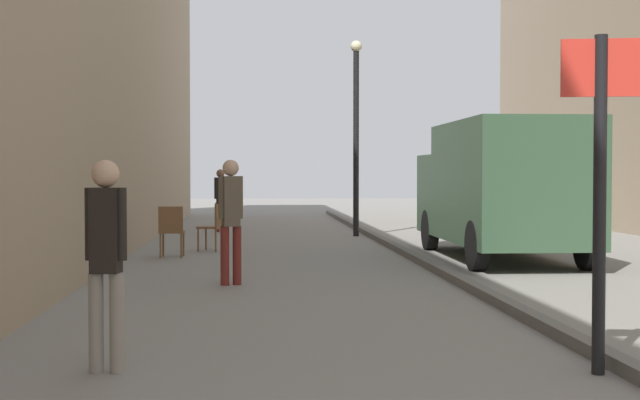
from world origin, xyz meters
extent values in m
plane|color=gray|center=(0.00, 12.00, 0.00)|extent=(80.00, 80.00, 0.00)
cube|color=#615F5B|center=(1.58, 12.00, 0.06)|extent=(0.16, 40.00, 0.12)
cylinder|color=maroon|center=(-1.66, 10.68, 0.41)|extent=(0.12, 0.12, 0.81)
cylinder|color=maroon|center=(-1.49, 10.73, 0.41)|extent=(0.12, 0.12, 0.81)
cube|color=brown|center=(-1.58, 10.71, 1.16)|extent=(0.27, 0.24, 0.69)
cylinder|color=brown|center=(-1.70, 10.67, 1.21)|extent=(0.10, 0.10, 0.59)
cylinder|color=brown|center=(-1.46, 10.74, 1.21)|extent=(0.10, 0.10, 0.59)
sphere|color=tan|center=(-1.58, 10.71, 1.62)|extent=(0.22, 0.22, 0.22)
cylinder|color=maroon|center=(-2.19, 21.74, 0.39)|extent=(0.11, 0.11, 0.77)
cylinder|color=maroon|center=(-2.03, 21.73, 0.39)|extent=(0.11, 0.11, 0.77)
cube|color=black|center=(-2.11, 21.73, 1.10)|extent=(0.22, 0.19, 0.66)
cylinder|color=black|center=(-2.23, 21.74, 1.15)|extent=(0.09, 0.09, 0.56)
cylinder|color=black|center=(-2.00, 21.73, 1.15)|extent=(0.09, 0.09, 0.56)
sphere|color=brown|center=(-2.11, 21.73, 1.53)|extent=(0.21, 0.21, 0.21)
cylinder|color=gray|center=(-2.49, 5.39, 0.39)|extent=(0.12, 0.12, 0.78)
cylinder|color=gray|center=(-2.33, 5.37, 0.39)|extent=(0.12, 0.12, 0.78)
cube|color=black|center=(-2.41, 5.38, 1.11)|extent=(0.24, 0.21, 0.66)
cylinder|color=black|center=(-2.53, 5.39, 1.15)|extent=(0.09, 0.09, 0.56)
cylinder|color=black|center=(-2.29, 5.36, 1.15)|extent=(0.09, 0.09, 0.56)
sphere|color=tan|center=(-2.41, 5.38, 1.54)|extent=(0.21, 0.21, 0.21)
cube|color=#335138|center=(3.15, 13.44, 1.39)|extent=(2.01, 3.95, 2.09)
cube|color=#335138|center=(3.17, 16.18, 1.12)|extent=(2.00, 1.55, 1.57)
cube|color=black|center=(3.17, 16.72, 1.47)|extent=(1.67, 0.05, 0.69)
cylinder|color=black|center=(2.27, 16.03, 0.40)|extent=(0.23, 0.80, 0.80)
cylinder|color=black|center=(4.06, 16.02, 0.40)|extent=(0.23, 0.80, 0.80)
cylinder|color=black|center=(2.25, 12.18, 0.40)|extent=(0.23, 0.80, 0.80)
cylinder|color=black|center=(4.04, 12.17, 0.40)|extent=(0.23, 0.80, 0.80)
cylinder|color=black|center=(1.37, 5.03, 1.30)|extent=(0.10, 0.10, 2.60)
cube|color=red|center=(1.37, 5.03, 2.35)|extent=(0.60, 0.14, 0.44)
cylinder|color=black|center=(1.24, 19.98, 2.25)|extent=(0.14, 0.14, 4.50)
sphere|color=beige|center=(1.24, 19.98, 4.62)|extent=(0.28, 0.28, 0.28)
cylinder|color=brown|center=(-2.93, 15.02, 0.23)|extent=(0.04, 0.04, 0.45)
cylinder|color=brown|center=(-2.56, 15.01, 0.23)|extent=(0.04, 0.04, 0.45)
cylinder|color=brown|center=(-2.94, 14.65, 0.23)|extent=(0.04, 0.04, 0.45)
cylinder|color=brown|center=(-2.57, 14.64, 0.23)|extent=(0.04, 0.04, 0.45)
cube|color=brown|center=(-2.75, 14.83, 0.47)|extent=(0.45, 0.45, 0.04)
cube|color=brown|center=(-2.76, 14.63, 0.71)|extent=(0.44, 0.05, 0.45)
cylinder|color=brown|center=(-2.35, 16.01, 0.23)|extent=(0.04, 0.04, 0.45)
cylinder|color=brown|center=(-2.21, 16.36, 0.23)|extent=(0.04, 0.04, 0.45)
cylinder|color=brown|center=(-2.00, 15.87, 0.23)|extent=(0.04, 0.04, 0.45)
cylinder|color=brown|center=(-1.86, 16.22, 0.23)|extent=(0.04, 0.04, 0.45)
cube|color=brown|center=(-2.11, 16.11, 0.47)|extent=(0.57, 0.57, 0.04)
cube|color=brown|center=(-1.92, 16.04, 0.71)|extent=(0.20, 0.43, 0.45)
camera|label=1|loc=(-1.28, -1.58, 1.55)|focal=49.98mm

